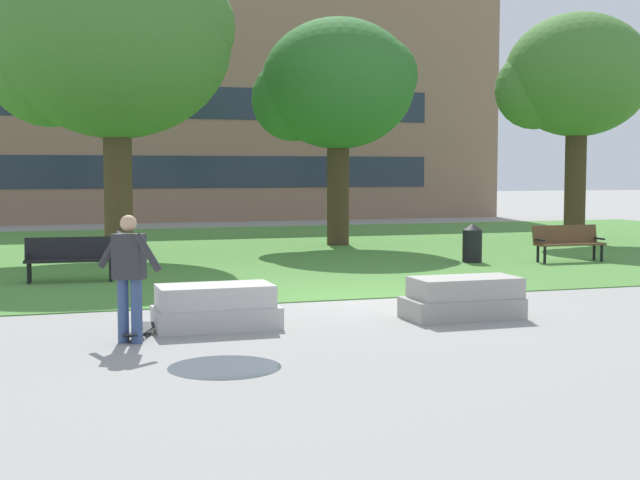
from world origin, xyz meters
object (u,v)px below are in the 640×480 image
person_skateboarder (129,271)px  trash_bin (472,243)px  concrete_block_center (216,307)px  skateboard (140,331)px  park_bench_near_right (70,256)px  park_bench_near_left (568,241)px  concrete_block_left (463,298)px

person_skateboarder → trash_bin: person_skateboarder is taller
concrete_block_center → trash_bin: bearing=42.1°
person_skateboarder → skateboard: person_skateboarder is taller
person_skateboarder → park_bench_near_right: size_ratio=0.93×
park_bench_near_left → trash_bin: trash_bin is taller
person_skateboarder → park_bench_near_left: (11.43, 7.18, -0.43)m
trash_bin → person_skateboarder: bearing=-139.5°
concrete_block_center → skateboard: bearing=-161.3°
skateboard → person_skateboarder: bearing=-116.2°
person_skateboarder → trash_bin: (9.10, 7.77, -0.46)m
trash_bin → park_bench_near_left: bearing=-14.1°
person_skateboarder → park_bench_near_left: bearing=32.1°
concrete_block_center → park_bench_near_left: bearing=32.5°
person_skateboarder → park_bench_near_right: person_skateboarder is taller
park_bench_near_left → park_bench_near_right: same height
concrete_block_center → concrete_block_left: (3.85, -0.28, 0.00)m
person_skateboarder → skateboard: 0.96m
park_bench_near_right → person_skateboarder: bearing=-85.7°
concrete_block_center → concrete_block_left: size_ratio=1.00×
person_skateboarder → park_bench_near_left: size_ratio=0.95×
concrete_block_center → person_skateboarder: bearing=-150.8°
skateboard → trash_bin: trash_bin is taller
person_skateboarder → park_bench_near_right: bearing=94.3°
concrete_block_center → park_bench_near_left: (10.13, 6.46, 0.23)m
concrete_block_center → park_bench_near_left: park_bench_near_left is taller
person_skateboarder → park_bench_near_left: person_skateboarder is taller
trash_bin → concrete_block_center: bearing=-137.9°
person_skateboarder → trash_bin: size_ratio=1.78×
trash_bin → park_bench_near_right: bearing=-174.6°
concrete_block_left → concrete_block_center: bearing=175.8°
concrete_block_left → skateboard: (-4.98, -0.10, -0.22)m
concrete_block_center → person_skateboarder: (-1.30, -0.72, 0.66)m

